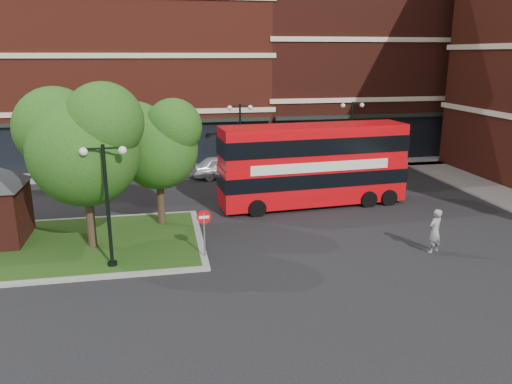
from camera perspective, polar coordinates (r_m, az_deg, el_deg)
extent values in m
plane|color=black|center=(20.85, -0.74, -7.77)|extent=(120.00, 120.00, 0.00)
cube|color=slate|center=(36.44, -5.40, 2.48)|extent=(44.00, 3.00, 0.12)
cube|color=maroon|center=(43.11, -17.63, 13.17)|extent=(26.00, 12.00, 14.00)
cube|color=#471911|center=(46.25, 11.46, 14.93)|extent=(18.00, 12.00, 16.00)
cube|color=gray|center=(23.78, -21.56, -5.75)|extent=(12.60, 7.60, 0.12)
cube|color=#19380F|center=(23.77, -21.56, -5.72)|extent=(12.00, 7.00, 0.15)
cylinder|color=#2D2116|center=(22.47, -18.50, -1.55)|extent=(0.36, 0.36, 3.92)
sphere|color=#1C4C13|center=(21.92, -19.03, 4.41)|extent=(4.60, 4.60, 4.60)
sphere|color=#1C4C13|center=(22.64, -21.90, 6.81)|extent=(3.45, 3.45, 3.45)
sphere|color=#1C4C13|center=(21.16, -17.00, 7.68)|extent=(3.22, 3.22, 3.22)
cylinder|color=#2D2116|center=(24.72, -10.86, -0.03)|extent=(0.36, 0.36, 3.47)
sphere|color=#1C4C13|center=(24.25, -11.12, 4.78)|extent=(3.80, 3.80, 3.80)
sphere|color=#1C4C13|center=(24.70, -13.44, 6.74)|extent=(2.85, 2.85, 2.85)
sphere|color=#1C4C13|center=(23.70, -9.40, 7.35)|extent=(2.66, 2.66, 2.66)
cylinder|color=black|center=(20.00, -16.57, -1.83)|extent=(0.14, 0.14, 5.00)
cylinder|color=black|center=(20.80, -16.07, -8.02)|extent=(0.36, 0.36, 0.30)
cube|color=black|center=(19.46, -17.10, 4.79)|extent=(1.40, 0.06, 0.06)
sphere|color=#F2EACC|center=(19.56, -19.12, 4.37)|extent=(0.32, 0.32, 0.32)
sphere|color=#F2EACC|center=(19.41, -15.02, 4.62)|extent=(0.32, 0.32, 0.32)
cylinder|color=black|center=(34.27, -1.81, 5.87)|extent=(0.14, 0.14, 5.00)
cylinder|color=black|center=(34.74, -1.78, 2.05)|extent=(0.36, 0.36, 0.30)
cube|color=black|center=(33.95, -1.85, 9.78)|extent=(1.40, 0.06, 0.06)
sphere|color=#F2EACC|center=(33.86, -3.03, 9.58)|extent=(0.32, 0.32, 0.32)
sphere|color=#F2EACC|center=(34.08, -0.67, 9.64)|extent=(0.32, 0.32, 0.32)
cylinder|color=black|center=(36.40, 10.79, 6.17)|extent=(0.14, 0.14, 5.00)
cylinder|color=black|center=(36.84, 10.60, 2.57)|extent=(0.36, 0.36, 0.30)
cube|color=black|center=(36.10, 10.98, 9.86)|extent=(1.40, 0.06, 0.06)
sphere|color=#F2EACC|center=(35.85, 9.92, 9.71)|extent=(0.32, 0.32, 0.32)
sphere|color=#F2EACC|center=(36.37, 12.01, 9.68)|extent=(0.32, 0.32, 0.32)
cube|color=red|center=(27.99, 6.48, 1.31)|extent=(10.53, 3.12, 1.98)
cube|color=red|center=(27.58, 6.61, 5.31)|extent=(10.43, 3.09, 1.98)
cube|color=black|center=(27.56, 6.61, 5.51)|extent=(10.53, 3.12, 0.90)
cube|color=silver|center=(26.67, 7.50, 2.85)|extent=(7.77, 0.61, 0.52)
imported|color=gray|center=(22.59, 19.76, -4.22)|extent=(0.83, 0.71, 1.94)
imported|color=silver|center=(34.44, -3.70, 2.93)|extent=(4.62, 2.34, 1.51)
imported|color=silver|center=(36.46, 1.40, 3.68)|extent=(4.62, 1.65, 1.52)
cylinder|color=slate|center=(20.72, -5.92, -5.02)|extent=(0.07, 0.07, 2.01)
cylinder|color=red|center=(20.44, -5.98, -2.86)|extent=(0.59, 0.07, 0.58)
cube|color=white|center=(20.44, -5.98, -2.86)|extent=(0.41, 0.06, 0.11)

